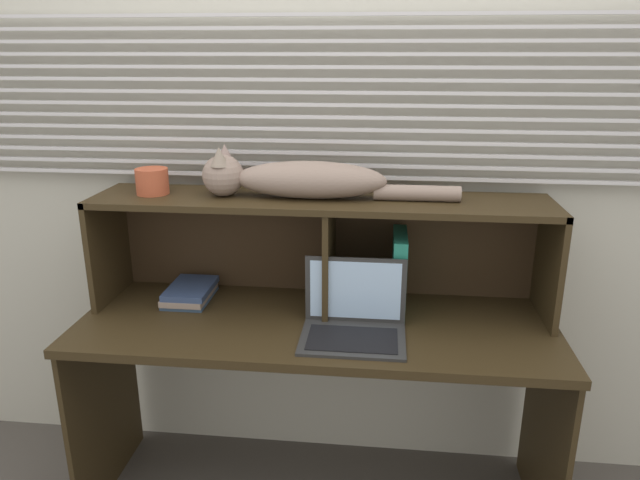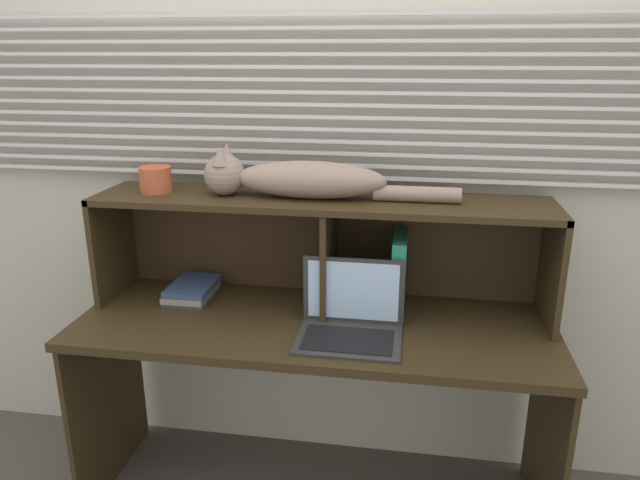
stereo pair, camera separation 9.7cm
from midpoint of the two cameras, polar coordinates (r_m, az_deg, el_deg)
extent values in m
cube|color=beige|center=(2.17, 2.19, 8.54)|extent=(4.40, 0.04, 2.50)
cube|color=silver|center=(2.14, 2.00, 6.20)|extent=(2.93, 0.02, 0.01)
cube|color=silver|center=(2.13, 2.01, 7.31)|extent=(2.93, 0.02, 0.01)
cube|color=silver|center=(2.12, 2.02, 8.44)|extent=(2.93, 0.02, 0.01)
cube|color=silver|center=(2.11, 2.04, 9.56)|extent=(2.93, 0.02, 0.01)
cube|color=silver|center=(2.11, 2.05, 10.70)|extent=(2.93, 0.02, 0.01)
cube|color=silver|center=(2.10, 2.06, 11.84)|extent=(2.93, 0.02, 0.01)
cube|color=silver|center=(2.10, 2.08, 12.99)|extent=(2.93, 0.02, 0.01)
cube|color=silver|center=(2.10, 2.09, 14.14)|extent=(2.93, 0.02, 0.01)
cube|color=silver|center=(2.09, 2.10, 15.29)|extent=(2.93, 0.02, 0.01)
cube|color=silver|center=(2.09, 2.12, 16.45)|extent=(2.93, 0.02, 0.01)
cube|color=silver|center=(2.09, 2.13, 17.60)|extent=(2.93, 0.02, 0.01)
cube|color=silver|center=(2.09, 2.14, 18.76)|extent=(2.93, 0.02, 0.01)
cube|color=silver|center=(2.09, 2.16, 19.92)|extent=(2.93, 0.02, 0.01)
cube|color=silver|center=(2.09, 2.17, 21.07)|extent=(2.93, 0.02, 0.01)
cube|color=#332714|center=(2.01, 0.81, -8.28)|extent=(1.61, 0.59, 0.03)
cube|color=#332714|center=(2.43, -18.81, -14.26)|extent=(0.02, 0.53, 0.70)
cube|color=#332714|center=(2.25, 22.34, -17.50)|extent=(0.02, 0.53, 0.70)
cube|color=#332714|center=(1.99, 1.40, 3.76)|extent=(1.57, 0.32, 0.02)
cube|color=#332714|center=(2.28, -18.28, -0.25)|extent=(0.02, 0.32, 0.40)
cube|color=#332714|center=(2.10, 22.84, -2.35)|extent=(0.02, 0.32, 0.40)
cube|color=#332714|center=(2.05, 2.27, -1.68)|extent=(0.02, 0.30, 0.38)
cube|color=#3A2918|center=(2.19, 1.92, -0.03)|extent=(1.57, 0.01, 0.40)
ellipsoid|color=gray|center=(1.98, 0.46, 5.87)|extent=(0.51, 0.15, 0.13)
sphere|color=gray|center=(2.05, -7.91, 6.31)|extent=(0.14, 0.14, 0.14)
cone|color=gray|center=(2.00, -8.29, 8.10)|extent=(0.06, 0.06, 0.06)
cone|color=gray|center=(2.07, -7.71, 8.43)|extent=(0.06, 0.06, 0.06)
cylinder|color=gray|center=(1.97, 10.81, 4.38)|extent=(0.29, 0.05, 0.05)
cube|color=#2F2F2F|center=(1.88, 4.28, -9.65)|extent=(0.33, 0.25, 0.01)
cube|color=#2F2F2F|center=(1.94, 4.68, -4.94)|extent=(0.33, 0.01, 0.23)
cube|color=#ADD1F9|center=(1.94, 4.67, -4.98)|extent=(0.30, 0.00, 0.20)
cube|color=black|center=(1.87, 4.25, -9.65)|extent=(0.28, 0.17, 0.00)
cube|color=#22816B|center=(2.05, 9.03, -3.27)|extent=(0.05, 0.23, 0.28)
cube|color=#3A5578|center=(2.23, -11.07, -5.28)|extent=(0.15, 0.22, 0.01)
cube|color=gray|center=(2.22, -11.14, -4.92)|extent=(0.15, 0.22, 0.02)
cube|color=#354871|center=(2.21, -11.01, -4.39)|extent=(0.15, 0.22, 0.02)
cylinder|color=#BB5133|center=(2.14, -14.43, 5.70)|extent=(0.11, 0.11, 0.09)
camera|label=1|loc=(0.05, -88.63, 0.44)|focal=32.94mm
camera|label=2|loc=(0.05, 91.37, -0.44)|focal=32.94mm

